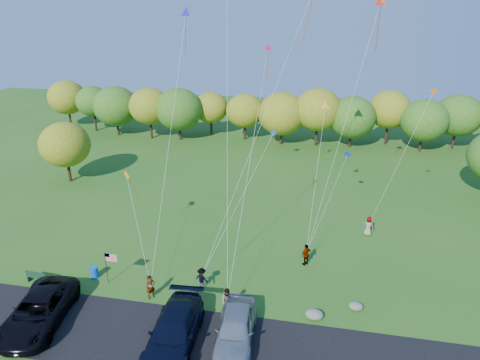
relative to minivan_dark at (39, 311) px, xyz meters
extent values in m
plane|color=#235F1B|center=(10.62, 4.17, -0.99)|extent=(140.00, 140.00, 0.00)
cube|color=black|center=(10.62, 0.17, -0.96)|extent=(44.00, 6.00, 0.06)
cylinder|color=#371F14|center=(-24.59, 40.87, 0.32)|extent=(0.36, 0.36, 2.62)
ellipsoid|color=#406A1A|center=(-24.59, 40.87, 3.40)|extent=(5.45, 5.45, 4.90)
cylinder|color=#371F14|center=(-18.82, 41.00, 0.56)|extent=(0.36, 0.36, 3.11)
ellipsoid|color=#245917|center=(-18.82, 41.00, 4.07)|extent=(6.04, 6.04, 5.43)
cylinder|color=#371F14|center=(-14.34, 42.32, 0.20)|extent=(0.36, 0.36, 2.38)
ellipsoid|color=#406A1A|center=(-14.34, 42.32, 3.15)|extent=(5.43, 5.43, 4.89)
cylinder|color=#371F14|center=(-9.07, 42.07, 0.23)|extent=(0.36, 0.36, 2.44)
ellipsoid|color=#245917|center=(-9.07, 42.07, 3.12)|extent=(5.16, 5.16, 4.65)
cylinder|color=#371F14|center=(-4.63, 42.45, 0.41)|extent=(0.36, 0.36, 2.82)
ellipsoid|color=#245917|center=(-4.63, 42.45, 3.65)|extent=(5.64, 5.64, 5.08)
cylinder|color=#371F14|center=(0.12, 40.57, 0.18)|extent=(0.36, 0.36, 2.35)
ellipsoid|color=#245917|center=(0.12, 40.57, 3.10)|extent=(5.38, 5.38, 4.84)
cylinder|color=#371F14|center=(5.97, 43.81, 0.33)|extent=(0.36, 0.36, 2.65)
ellipsoid|color=#245917|center=(5.97, 43.81, 3.23)|extent=(4.85, 4.85, 4.37)
cylinder|color=#371F14|center=(11.30, 41.03, 0.11)|extent=(0.36, 0.36, 2.21)
ellipsoid|color=#245917|center=(11.30, 41.03, 2.79)|extent=(4.83, 4.83, 4.34)
cylinder|color=#371F14|center=(14.86, 41.81, 0.55)|extent=(0.36, 0.36, 3.09)
ellipsoid|color=#406A1A|center=(14.86, 41.81, 3.82)|extent=(5.28, 5.28, 4.76)
cylinder|color=#371F14|center=(21.04, 40.66, 0.27)|extent=(0.36, 0.36, 2.53)
ellipsoid|color=#406A1A|center=(21.04, 40.66, 3.62)|extent=(6.41, 6.41, 5.77)
cylinder|color=#371F14|center=(25.36, 40.59, 0.55)|extent=(0.36, 0.36, 3.08)
ellipsoid|color=#245917|center=(25.36, 40.59, 4.23)|extent=(6.60, 6.60, 5.94)
cylinder|color=#371F14|center=(29.88, 43.57, 0.18)|extent=(0.36, 0.36, 2.34)
ellipsoid|color=#245917|center=(29.88, 43.57, 3.37)|extent=(6.21, 6.21, 5.59)
cylinder|color=#371F14|center=(34.85, 40.79, 0.30)|extent=(0.36, 0.36, 2.59)
ellipsoid|color=#406A1A|center=(34.85, 40.79, 3.29)|extent=(5.20, 5.20, 4.68)
cylinder|color=#371F14|center=(-11.38, 22.17, 0.31)|extent=(0.36, 0.36, 2.60)
ellipsoid|color=#406A1A|center=(-11.38, 22.17, 3.43)|extent=(5.60, 5.60, 5.04)
imported|color=black|center=(0.00, 0.00, 0.00)|extent=(4.11, 7.12, 1.87)
imported|color=black|center=(9.06, -0.11, 0.02)|extent=(3.04, 6.72, 1.91)
imported|color=#9FA4A9|center=(12.58, 0.86, 0.02)|extent=(2.64, 5.77, 1.92)
imported|color=#4C4C59|center=(5.97, 3.83, -0.10)|extent=(0.76, 0.77, 1.79)
imported|color=#4C4C59|center=(11.52, 3.37, -0.08)|extent=(0.99, 0.83, 1.82)
imported|color=#4C4C59|center=(9.14, 5.58, -0.18)|extent=(1.19, 0.90, 1.63)
imported|color=#4C4C59|center=(16.32, 10.05, -0.09)|extent=(1.07, 1.05, 1.80)
imported|color=#4C4C59|center=(21.45, 15.79, -0.10)|extent=(1.00, 0.80, 1.78)
cube|color=#14371F|center=(-2.90, 3.96, -0.59)|extent=(1.74, 0.26, 0.06)
cube|color=#14371F|center=(-2.90, 3.79, -0.30)|extent=(1.74, 0.20, 0.53)
cube|color=#14371F|center=(-3.62, 3.96, -0.79)|extent=(0.11, 0.44, 0.41)
cube|color=#14371F|center=(-2.17, 3.96, -0.79)|extent=(0.11, 0.44, 0.41)
cylinder|color=#0C53B9|center=(0.88, 5.30, -0.56)|extent=(0.58, 0.58, 0.87)
cylinder|color=black|center=(2.19, 4.86, 0.28)|extent=(0.05, 0.05, 2.55)
cube|color=red|center=(2.65, 4.86, 1.19)|extent=(0.92, 0.61, 0.02)
cube|color=navy|center=(2.38, 4.87, 1.38)|extent=(0.37, 0.02, 0.29)
ellipsoid|color=gray|center=(17.19, 3.88, -0.70)|extent=(1.19, 0.94, 0.60)
ellipsoid|color=gray|center=(19.91, 5.32, -0.75)|extent=(0.96, 0.80, 0.50)
cone|color=#1E13C1|center=(6.30, 13.45, 17.42)|extent=(1.01, 0.68, 0.94)
cone|color=#CE900D|center=(16.94, 16.54, 10.21)|extent=(0.88, 0.40, 0.82)
cone|color=red|center=(20.34, 16.30, 18.14)|extent=(1.10, 0.71, 1.01)
cube|color=orange|center=(24.97, 15.93, 11.86)|extent=(0.59, 0.17, 0.58)
cube|color=#FFA115|center=(1.72, 10.42, 5.30)|extent=(0.74, 0.57, 0.89)
cube|color=#1226B5|center=(19.34, 20.11, 5.01)|extent=(0.67, 0.37, 0.72)
cone|color=#DE0F48|center=(11.91, 17.73, 14.66)|extent=(0.84, 0.65, 0.70)
cube|color=blue|center=(12.88, 14.98, 8.15)|extent=(0.56, 0.31, 0.60)
camera|label=1|loc=(16.76, -19.00, 17.97)|focal=32.00mm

